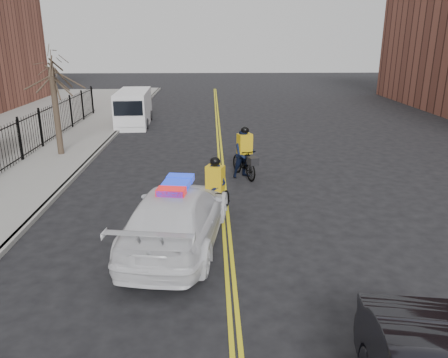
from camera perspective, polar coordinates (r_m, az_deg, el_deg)
name	(u,v)px	position (r m, az deg, el deg)	size (l,w,h in m)	color
ground	(228,253)	(11.73, 0.58, -9.68)	(120.00, 120.00, 0.00)	black
center_line_left	(220,167)	(19.17, -0.59, 1.57)	(0.10, 60.00, 0.01)	gold
center_line_right	(223,167)	(19.17, -0.11, 1.57)	(0.10, 60.00, 0.01)	gold
sidewalk	(49,167)	(20.41, -21.91, 1.47)	(3.00, 60.00, 0.15)	gray
curb	(84,167)	(19.94, -17.86, 1.54)	(0.20, 60.00, 0.15)	gray
iron_fence	(11,147)	(20.76, -26.10, 3.83)	(0.12, 28.00, 2.00)	black
street_tree	(53,81)	(21.68, -21.48, 11.79)	(3.20, 3.20, 4.80)	#372C20
police_cruiser	(177,216)	(11.94, -6.13, -4.84)	(3.12, 5.97, 1.81)	white
cargo_van	(133,109)	(28.91, -11.75, 8.99)	(2.21, 5.27, 2.17)	white
cyclist_near	(215,197)	(13.59, -1.16, -2.42)	(1.45, 2.17, 2.01)	black
cyclist_far	(245,158)	(17.60, 2.70, 2.82)	(1.31, 2.15, 2.10)	black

